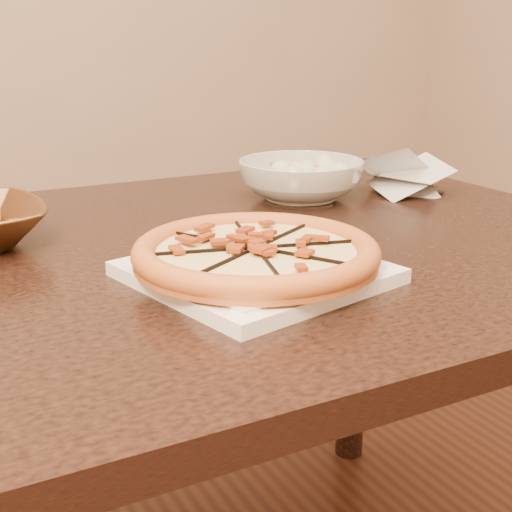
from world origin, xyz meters
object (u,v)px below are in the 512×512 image
Objects in this scene: salad_bowl at (301,180)px; dining_table at (149,314)px; plate at (256,271)px; pizza at (256,253)px.

dining_table is at bearing -153.83° from salad_bowl.
pizza is (0.00, 0.00, 0.02)m from plate.
pizza is (0.08, -0.18, 0.13)m from dining_table.
plate is at bearing -111.65° from pizza.
pizza is at bearing 68.35° from plate.
pizza reaches higher than plate.
pizza is at bearing -65.27° from dining_table.
salad_bowl reaches higher than pizza.
plate is 0.45m from salad_bowl.
salad_bowl is (0.28, 0.36, 0.03)m from plate.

